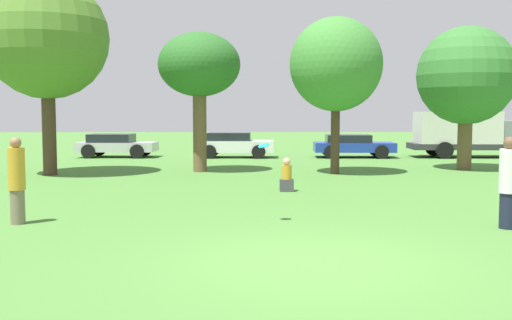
% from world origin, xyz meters
% --- Properties ---
extents(ground_plane, '(120.00, 120.00, 0.00)m').
position_xyz_m(ground_plane, '(0.00, 0.00, 0.00)').
color(ground_plane, '#477A33').
extents(person_thrower, '(0.34, 0.34, 1.79)m').
position_xyz_m(person_thrower, '(-5.71, 3.17, 0.90)').
color(person_thrower, '#726651').
rests_on(person_thrower, ground).
extents(person_catcher, '(0.38, 0.38, 1.82)m').
position_xyz_m(person_catcher, '(4.14, 2.47, 0.91)').
color(person_catcher, '#191E33').
rests_on(person_catcher, ground).
extents(frisbee, '(0.25, 0.24, 0.13)m').
position_xyz_m(frisbee, '(-0.65, 3.17, 1.61)').
color(frisbee, '#19B2D8').
extents(bystander_sitting, '(0.39, 0.33, 0.98)m').
position_xyz_m(bystander_sitting, '(0.19, 8.07, 0.41)').
color(bystander_sitting, '#3F3F47').
rests_on(bystander_sitting, ground).
extents(tree_0, '(4.44, 4.44, 7.20)m').
position_xyz_m(tree_0, '(-8.14, 12.78, 4.95)').
color(tree_0, '#473323').
rests_on(tree_0, ground).
extents(tree_1, '(3.15, 3.15, 5.34)m').
position_xyz_m(tree_1, '(-2.73, 13.87, 4.03)').
color(tree_1, brown).
rests_on(tree_1, ground).
extents(tree_2, '(3.41, 3.41, 5.79)m').
position_xyz_m(tree_2, '(2.36, 12.94, 4.03)').
color(tree_2, '#473323').
rests_on(tree_2, ground).
extents(tree_3, '(3.88, 3.88, 5.68)m').
position_xyz_m(tree_3, '(7.78, 14.41, 3.71)').
color(tree_3, brown).
rests_on(tree_3, ground).
extents(parked_car_silver, '(4.03, 2.15, 1.19)m').
position_xyz_m(parked_car_silver, '(-7.57, 21.38, 0.65)').
color(parked_car_silver, '#B2B2B7').
rests_on(parked_car_silver, ground).
extents(parked_car_white, '(4.01, 2.01, 1.26)m').
position_xyz_m(parked_car_white, '(-1.53, 21.01, 0.68)').
color(parked_car_white, silver).
rests_on(parked_car_white, ground).
extents(parked_car_blue, '(4.12, 2.19, 1.15)m').
position_xyz_m(parked_car_blue, '(4.51, 20.92, 0.63)').
color(parked_car_blue, '#1E389E').
rests_on(parked_car_blue, ground).
extents(delivery_truck_grey, '(6.56, 2.56, 2.33)m').
position_xyz_m(delivery_truck_grey, '(10.62, 20.84, 1.27)').
color(delivery_truck_grey, '#2D2D33').
rests_on(delivery_truck_grey, ground).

